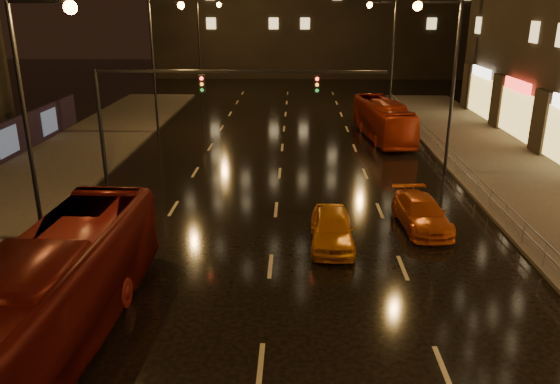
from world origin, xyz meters
The scene contains 7 objects.
ground centered at (0.00, 20.00, 0.00)m, with size 140.00×140.00×0.00m, color black.
traffic_signal centered at (-5.06, 20.00, 4.74)m, with size 15.31×0.32×6.20m.
railing_right centered at (10.20, 18.00, 0.90)m, with size 0.05×56.00×1.00m.
bus_red centered at (-5.95, 4.71, 1.65)m, with size 2.76×11.82×3.29m, color #60100D.
bus_curb centered at (7.28, 30.93, 1.39)m, with size 2.33×9.96×2.78m, color #9A250F.
taxi_near centered at (2.43, 12.00, 0.73)m, with size 1.73×4.29×1.46m, color orange.
taxi_far centered at (6.51, 14.02, 0.66)m, with size 1.86×4.58×1.33m, color #C24C12.
Camera 1 is at (0.90, -8.62, 9.44)m, focal length 35.00 mm.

